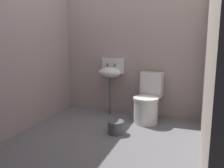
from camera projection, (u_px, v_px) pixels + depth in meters
ground_plane at (104, 142)px, 3.22m from camera, size 2.84×2.92×0.08m
wall_back at (131, 45)px, 4.20m from camera, size 2.84×0.10×2.42m
wall_left at (25, 47)px, 3.50m from camera, size 0.10×2.72×2.42m
wall_right at (213, 50)px, 2.66m from camera, size 0.10×2.72×2.42m
toilet_near_wall at (148, 102)px, 3.86m from camera, size 0.44×0.62×0.78m
sink at (110, 72)px, 4.19m from camera, size 0.42×0.35×0.99m
bucket at (116, 127)px, 3.40m from camera, size 0.24×0.24×0.18m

